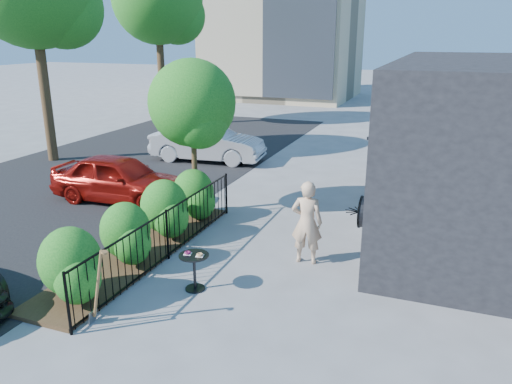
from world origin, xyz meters
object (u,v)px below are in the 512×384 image
at_px(woman, 307,222).
at_px(car_red, 119,178).
at_px(cafe_table, 194,266).
at_px(street_tree_far, 158,4).
at_px(shovel, 97,291).
at_px(car_silver, 207,143).
at_px(patio_tree, 194,109).

height_order(woman, car_red, woman).
height_order(cafe_table, car_red, car_red).
relative_size(street_tree_far, shovel, 5.96).
bearing_deg(car_red, street_tree_far, 23.30).
bearing_deg(car_silver, patio_tree, -161.70).
relative_size(shovel, car_red, 0.36).
xyz_separation_m(patio_tree, woman, (3.49, -1.86, -1.88)).
bearing_deg(patio_tree, shovel, -79.63).
bearing_deg(shovel, woman, 54.32).
relative_size(woman, shovel, 1.27).
relative_size(patio_tree, cafe_table, 5.27).
relative_size(street_tree_far, cafe_table, 11.08).
height_order(woman, car_silver, woman).
xyz_separation_m(street_tree_far, cafe_table, (9.58, -14.94, -5.43)).
bearing_deg(car_silver, car_red, 172.32).
xyz_separation_m(shovel, car_silver, (-3.26, 10.59, 0.08)).
bearing_deg(woman, patio_tree, -34.92).
bearing_deg(street_tree_far, shovel, -62.33).
relative_size(cafe_table, car_silver, 0.18).
bearing_deg(shovel, street_tree_far, 117.67).
bearing_deg(cafe_table, street_tree_far, 122.67).
relative_size(patio_tree, shovel, 2.84).
xyz_separation_m(patio_tree, car_silver, (-2.28, 5.24, -2.07)).
bearing_deg(shovel, cafe_table, 60.94).
height_order(patio_tree, shovel, patio_tree).
bearing_deg(woman, car_silver, -57.73).
bearing_deg(woman, car_red, -25.03).
distance_m(patio_tree, street_tree_far, 13.95).
height_order(street_tree_far, woman, street_tree_far).
distance_m(street_tree_far, woman, 17.92).
bearing_deg(car_silver, woman, -146.12).
xyz_separation_m(woman, shovel, (-2.51, -3.49, -0.27)).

